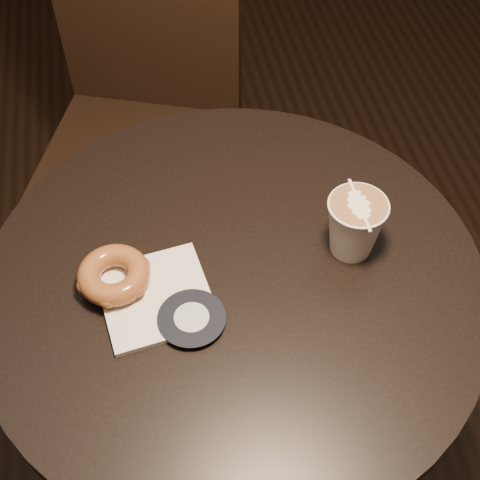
# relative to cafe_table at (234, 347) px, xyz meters

# --- Properties ---
(cafe_table) EXTENTS (0.70, 0.70, 0.75)m
(cafe_table) POSITION_rel_cafe_table_xyz_m (0.00, 0.00, 0.00)
(cafe_table) COLOR black
(cafe_table) RESTS_ON ground
(chair) EXTENTS (0.52, 0.52, 1.01)m
(chair) POSITION_rel_cafe_table_xyz_m (-0.08, 0.66, 0.01)
(chair) COLOR black
(chair) RESTS_ON ground
(pastry_bag) EXTENTS (0.16, 0.16, 0.01)m
(pastry_bag) POSITION_rel_cafe_table_xyz_m (-0.11, -0.02, 0.20)
(pastry_bag) COLOR silver
(pastry_bag) RESTS_ON cafe_table
(doughnut) EXTENTS (0.10, 0.10, 0.03)m
(doughnut) POSITION_rel_cafe_table_xyz_m (-0.16, 0.01, 0.22)
(doughnut) COLOR brown
(doughnut) RESTS_ON pastry_bag
(latte_cup) EXTENTS (0.08, 0.08, 0.09)m
(latte_cup) POSITION_rel_cafe_table_xyz_m (0.17, 0.01, 0.25)
(latte_cup) COLOR white
(latte_cup) RESTS_ON cafe_table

